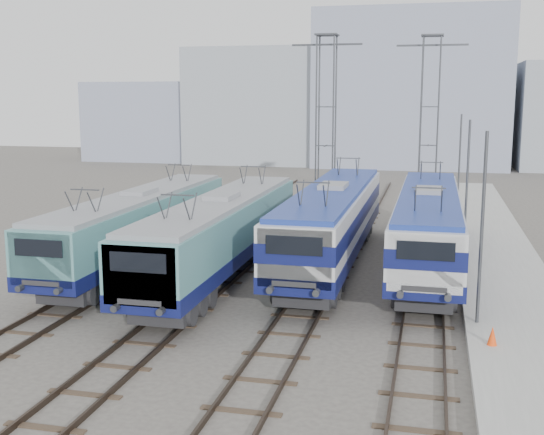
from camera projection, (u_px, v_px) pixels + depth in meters
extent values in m
plane|color=#514C47|center=(227.00, 330.00, 24.07)|extent=(160.00, 160.00, 0.00)
cube|color=#9E9E99|center=(507.00, 284.00, 29.38)|extent=(4.00, 70.00, 0.30)
cube|color=#0F144B|center=(141.00, 239.00, 32.96)|extent=(2.76, 17.43, 0.58)
cube|color=teal|center=(140.00, 215.00, 32.76)|extent=(2.71, 17.43, 1.74)
cube|color=teal|center=(45.00, 258.00, 24.77)|extent=(2.49, 0.68, 1.98)
cube|color=gray|center=(140.00, 196.00, 32.59)|extent=(2.49, 16.74, 0.19)
cube|color=#262628|center=(82.00, 285.00, 27.52)|extent=(2.03, 3.49, 0.65)
cube|color=#262628|center=(184.00, 231.00, 38.66)|extent=(2.03, 3.49, 0.65)
cube|color=#0F144B|center=(222.00, 248.00, 30.78)|extent=(2.84, 17.92, 0.60)
cube|color=teal|center=(222.00, 222.00, 30.57)|extent=(2.79, 17.92, 1.79)
cube|color=teal|center=(143.00, 274.00, 22.35)|extent=(2.56, 0.70, 2.03)
cube|color=gray|center=(222.00, 201.00, 30.40)|extent=(2.56, 17.20, 0.20)
cube|color=#262628|center=(174.00, 302.00, 25.19)|extent=(2.09, 3.58, 0.67)
cube|color=#262628|center=(256.00, 238.00, 36.63)|extent=(2.09, 3.58, 0.67)
cube|color=#0F144B|center=(333.00, 237.00, 33.10)|extent=(2.96, 18.74, 0.62)
cube|color=silver|center=(333.00, 211.00, 32.89)|extent=(2.91, 18.74, 1.87)
cube|color=#0F144B|center=(333.00, 212.00, 32.89)|extent=(2.95, 18.76, 0.73)
cube|color=silver|center=(296.00, 257.00, 24.29)|extent=(2.68, 0.73, 2.12)
cube|color=navy|center=(333.00, 190.00, 32.70)|extent=(2.68, 17.99, 0.21)
cube|color=#262628|center=(309.00, 286.00, 27.26)|extent=(2.19, 3.75, 0.70)
cube|color=#262628|center=(348.00, 229.00, 39.22)|extent=(2.19, 3.75, 0.70)
cube|color=#0F144B|center=(427.00, 241.00, 32.37)|extent=(2.87, 18.16, 0.61)
cube|color=silver|center=(428.00, 216.00, 32.16)|extent=(2.82, 18.16, 1.82)
cube|color=#0F144B|center=(428.00, 217.00, 32.17)|extent=(2.86, 18.18, 0.71)
cube|color=silver|center=(425.00, 262.00, 23.83)|extent=(2.60, 0.71, 2.06)
cube|color=navy|center=(429.00, 194.00, 31.99)|extent=(2.60, 17.43, 0.20)
cube|color=#262628|center=(425.00, 291.00, 26.71)|extent=(2.12, 3.63, 0.68)
cube|color=#262628|center=(428.00, 232.00, 38.30)|extent=(2.12, 3.63, 0.68)
cylinder|color=#3F4247|center=(316.00, 131.00, 43.70)|extent=(0.10, 0.10, 12.00)
cylinder|color=#3F4247|center=(333.00, 131.00, 43.45)|extent=(0.10, 0.10, 12.00)
cylinder|color=#3F4247|center=(319.00, 130.00, 44.75)|extent=(0.10, 0.10, 12.00)
cylinder|color=#3F4247|center=(335.00, 130.00, 44.50)|extent=(0.10, 0.10, 12.00)
cube|color=#3F4247|center=(327.00, 45.00, 43.16)|extent=(4.50, 0.12, 0.12)
cylinder|color=#3F4247|center=(420.00, 130.00, 44.13)|extent=(0.10, 0.10, 12.00)
cylinder|color=#3F4247|center=(437.00, 130.00, 43.88)|extent=(0.10, 0.10, 12.00)
cylinder|color=#3F4247|center=(420.00, 129.00, 45.18)|extent=(0.10, 0.10, 12.00)
cylinder|color=#3F4247|center=(437.00, 130.00, 44.93)|extent=(0.10, 0.10, 12.00)
cube|color=#3F4247|center=(432.00, 45.00, 43.59)|extent=(4.50, 0.12, 0.12)
cylinder|color=#3F4247|center=(482.00, 233.00, 23.41)|extent=(0.12, 0.12, 7.00)
cylinder|color=#3F4247|center=(467.00, 188.00, 34.91)|extent=(0.12, 0.12, 7.00)
cylinder|color=#3F4247|center=(459.00, 166.00, 46.40)|extent=(0.12, 0.12, 7.00)
cone|color=#FD4610|center=(492.00, 336.00, 21.73)|extent=(0.32, 0.32, 0.61)
cube|color=#9099A3|center=(265.00, 106.00, 85.43)|extent=(18.00, 12.00, 14.00)
cube|color=#8890A8|center=(412.00, 90.00, 80.98)|extent=(22.00, 14.00, 18.00)
cube|color=#8890A8|center=(147.00, 121.00, 89.43)|extent=(14.00, 10.00, 10.00)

